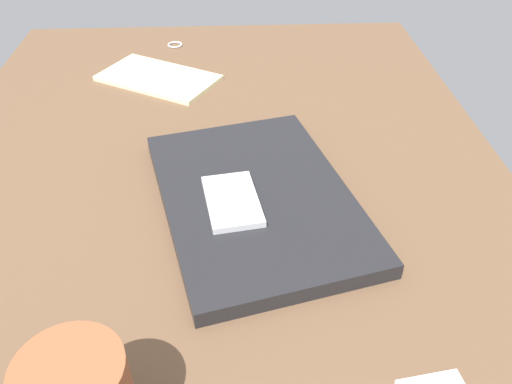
{
  "coord_description": "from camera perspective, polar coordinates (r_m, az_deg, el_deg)",
  "views": [
    {
      "loc": [
        -52.07,
        -2.64,
        44.49
      ],
      "look_at": [
        -1.62,
        -5.16,
        5.0
      ],
      "focal_mm": 36.72,
      "sensor_mm": 36.0,
      "label": 1
    }
  ],
  "objects": [
    {
      "name": "key_ring",
      "position": [
        1.1,
        -8.82,
        15.57
      ],
      "size": [
        2.99,
        2.99,
        0.36
      ],
      "primitive_type": "torus",
      "color": "silver",
      "rests_on": "desk_surface"
    },
    {
      "name": "desk_surface",
      "position": [
        0.68,
        -4.44,
        -1.63
      ],
      "size": [
        120.0,
        80.0,
        3.0
      ],
      "primitive_type": "cube",
      "color": "brown",
      "rests_on": "ground"
    },
    {
      "name": "cell_phone_on_laptop",
      "position": [
        0.62,
        -2.61,
        -0.94
      ],
      "size": [
        10.85,
        7.57,
        0.96
      ],
      "color": "silver",
      "rests_on": "laptop_closed"
    },
    {
      "name": "notepad",
      "position": [
        0.96,
        -10.59,
        12.12
      ],
      "size": [
        19.81,
        23.04,
        0.8
      ],
      "primitive_type": "cube",
      "rotation": [
        0.0,
        0.0,
        -0.53
      ],
      "color": "#F2EDB2",
      "rests_on": "desk_surface"
    },
    {
      "name": "laptop_closed",
      "position": [
        0.65,
        -0.0,
        -0.69
      ],
      "size": [
        37.24,
        29.58,
        2.03
      ],
      "primitive_type": "cube",
      "rotation": [
        0.0,
        0.0,
        0.25
      ],
      "color": "black",
      "rests_on": "desk_surface"
    }
  ]
}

